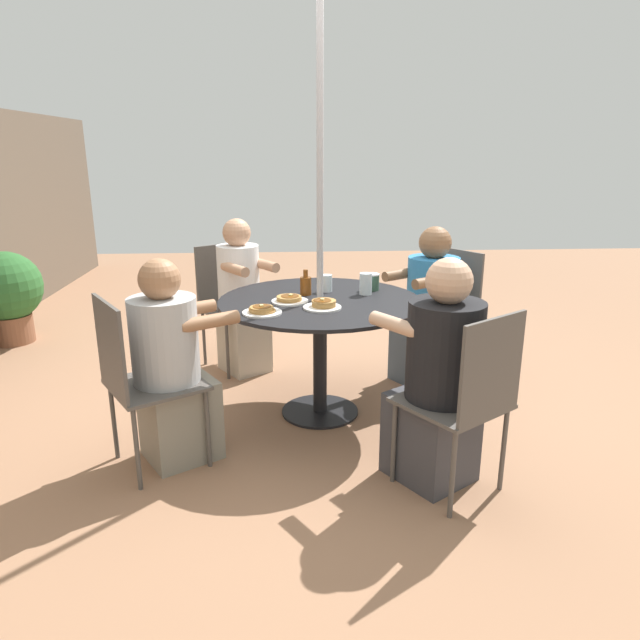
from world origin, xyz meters
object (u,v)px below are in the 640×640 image
at_px(pancake_plate_a, 290,299).
at_px(coffee_cup, 372,282).
at_px(patio_chair_east, 138,375).
at_px(diner_east, 172,371).
at_px(pancake_plate_b, 323,305).
at_px(pancake_plate_c, 262,311).
at_px(patio_table, 320,319).
at_px(syrup_bottle, 306,285).
at_px(patio_chair_west, 446,306).
at_px(diner_south, 438,383).
at_px(drinking_glass_a, 327,283).
at_px(patio_chair_south, 468,394).
at_px(patio_chair_north, 229,298).
at_px(diner_north, 241,302).
at_px(drinking_glass_b, 366,284).
at_px(diner_west, 428,313).
at_px(potted_shrub, 6,292).

bearing_deg(pancake_plate_a, coffee_cup, -62.80).
xyz_separation_m(patio_chair_east, coffee_cup, (0.82, -1.30, 0.27)).
bearing_deg(diner_east, pancake_plate_b, 78.40).
relative_size(diner_east, pancake_plate_b, 5.04).
height_order(pancake_plate_c, coffee_cup, coffee_cup).
bearing_deg(patio_table, syrup_bottle, 33.54).
xyz_separation_m(patio_chair_west, pancake_plate_c, (-0.89, 1.29, 0.24)).
relative_size(diner_south, patio_chair_west, 1.24).
bearing_deg(pancake_plate_c, diner_south, -120.11).
bearing_deg(pancake_plate_b, pancake_plate_a, 52.33).
distance_m(patio_chair_east, pancake_plate_b, 1.07).
xyz_separation_m(pancake_plate_a, drinking_glass_a, (0.25, -0.24, 0.04)).
xyz_separation_m(patio_table, patio_chair_south, (-0.94, -0.62, -0.10)).
distance_m(patio_chair_north, diner_north, 0.18).
bearing_deg(diner_south, pancake_plate_a, 100.27).
height_order(coffee_cup, drinking_glass_b, drinking_glass_b).
bearing_deg(drinking_glass_b, patio_chair_west, -53.31).
bearing_deg(patio_chair_south, patio_chair_east, 134.17).
bearing_deg(diner_east, drinking_glass_b, 87.22).
relative_size(diner_north, diner_west, 1.03).
xyz_separation_m(patio_chair_south, diner_south, (0.15, 0.10, -0.01)).
bearing_deg(diner_north, drinking_glass_b, 106.44).
height_order(patio_chair_east, pancake_plate_b, patio_chair_east).
distance_m(pancake_plate_c, drinking_glass_a, 0.62).
distance_m(patio_chair_east, syrup_bottle, 1.17).
distance_m(patio_table, potted_shrub, 3.01).
bearing_deg(coffee_cup, pancake_plate_b, 141.04).
bearing_deg(patio_table, drinking_glass_a, -15.21).
distance_m(patio_table, patio_chair_east, 1.13).
bearing_deg(patio_table, patio_chair_south, -146.33).
bearing_deg(patio_chair_south, diner_north, 90.27).
bearing_deg(patio_chair_west, diner_west, 90.00).
bearing_deg(pancake_plate_b, patio_chair_east, 112.40).
bearing_deg(coffee_cup, syrup_bottle, 102.77).
distance_m(diner_east, patio_chair_south, 1.49).
xyz_separation_m(drinking_glass_a, drinking_glass_b, (-0.09, -0.24, 0.01)).
height_order(diner_north, patio_chair_south, diner_north).
bearing_deg(diner_south, drinking_glass_b, 70.98).
xyz_separation_m(patio_table, coffee_cup, (0.22, -0.35, 0.18)).
bearing_deg(drinking_glass_a, pancake_plate_c, 141.24).
height_order(patio_table, drinking_glass_a, drinking_glass_a).
xyz_separation_m(diner_north, pancake_plate_c, (-1.07, -0.20, 0.23)).
bearing_deg(drinking_glass_b, patio_chair_south, -162.32).
distance_m(pancake_plate_b, drinking_glass_a, 0.40).
height_order(diner_east, potted_shrub, diner_east).
bearing_deg(pancake_plate_c, patio_chair_north, 13.69).
distance_m(patio_chair_south, patio_chair_west, 1.57).
xyz_separation_m(diner_south, drinking_glass_a, (0.99, 0.47, 0.28)).
height_order(pancake_plate_b, potted_shrub, pancake_plate_b).
xyz_separation_m(patio_chair_south, drinking_glass_a, (1.13, 0.57, 0.27)).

